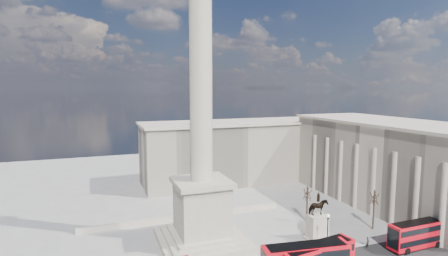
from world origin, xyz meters
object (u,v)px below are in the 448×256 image
Objects in this scene: victorian_lamp at (328,231)px; equestrian_statue at (318,224)px; pedestrian_crossing at (334,244)px; nelsons_column at (201,167)px; red_bus_d at (419,234)px; pedestrian_standing at (349,248)px; pedestrian_walking at (368,242)px.

victorian_lamp is 0.80× the size of equestrian_statue.
equestrian_statue reaches higher than pedestrian_crossing.
nelsons_column reaches higher than red_bus_d.
pedestrian_standing is at bearing 167.22° from red_bus_d.
victorian_lamp is at bearing 156.84° from pedestrian_walking.
victorian_lamp reaches higher than pedestrian_crossing.
victorian_lamp is (-15.48, 3.02, 1.60)m from red_bus_d.
pedestrian_crossing is at bearing -26.67° from nelsons_column.
pedestrian_standing is 2.27m from pedestrian_crossing.
pedestrian_walking is 5.58m from pedestrian_crossing.
pedestrian_walking is (5.91, -5.33, -1.99)m from equestrian_statue.
pedestrian_walking is (24.60, -11.19, -12.02)m from nelsons_column.
victorian_lamp is at bearing -33.11° from nelsons_column.
pedestrian_walking is at bearing 177.11° from pedestrian_standing.
red_bus_d is 7.08× the size of pedestrian_crossing.
victorian_lamp is at bearing 168.18° from red_bus_d.
pedestrian_crossing is (-1.33, 1.84, -0.07)m from pedestrian_standing.
equestrian_statue is 4.62× the size of pedestrian_walking.
nelsons_column is at bearing 155.80° from red_bus_d.
nelsons_column is 29.90× the size of pedestrian_standing.
equestrian_statue is (-13.62, 8.14, 0.59)m from red_bus_d.
red_bus_d is at bearing -23.42° from nelsons_column.
pedestrian_standing is at bearing -7.98° from victorian_lamp.
equestrian_statue is (18.69, -5.86, -10.03)m from nelsons_column.
pedestrian_walking is 1.08× the size of pedestrian_standing.
red_bus_d is at bearing -11.05° from victorian_lamp.
pedestrian_standing is 1.09× the size of pedestrian_crossing.
pedestrian_walking is 1.17× the size of pedestrian_crossing.
pedestrian_crossing is (19.24, -9.66, -12.15)m from nelsons_column.
red_bus_d is 6.03× the size of pedestrian_walking.
nelsons_column is at bearing 162.59° from equestrian_statue.
equestrian_statue is at bearing 70.06° from victorian_lamp.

